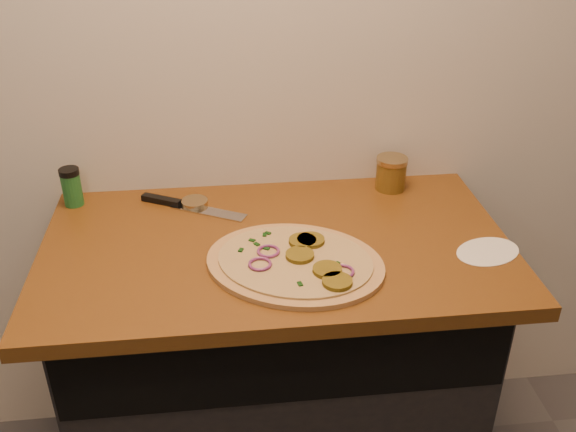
{
  "coord_description": "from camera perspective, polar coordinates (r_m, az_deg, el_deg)",
  "views": [
    {
      "loc": [
        -0.13,
        0.02,
        1.78
      ],
      "look_at": [
        0.04,
        1.46,
        0.95
      ],
      "focal_mm": 40.0,
      "sensor_mm": 36.0,
      "label": 1
    }
  ],
  "objects": [
    {
      "name": "cabinet",
      "position": [
        1.97,
        -1.04,
        -13.42
      ],
      "size": [
        1.1,
        0.6,
        0.86
      ],
      "primitive_type": "cube",
      "color": "black",
      "rests_on": "ground"
    },
    {
      "name": "countertop",
      "position": [
        1.67,
        -1.08,
        -2.77
      ],
      "size": [
        1.2,
        0.7,
        0.04
      ],
      "primitive_type": "cube",
      "color": "brown",
      "rests_on": "cabinet"
    },
    {
      "name": "pizza",
      "position": [
        1.55,
        0.72,
        -4.12
      ],
      "size": [
        0.56,
        0.56,
        0.03
      ],
      "color": "tan",
      "rests_on": "countertop"
    },
    {
      "name": "chefs_knife",
      "position": [
        1.83,
        -9.29,
        0.93
      ],
      "size": [
        0.3,
        0.18,
        0.02
      ],
      "color": "#B7BAC1",
      "rests_on": "countertop"
    },
    {
      "name": "mason_jar_lid",
      "position": [
        1.84,
        -8.3,
        1.18
      ],
      "size": [
        0.1,
        0.1,
        0.02
      ],
      "primitive_type": "cylinder",
      "rotation": [
        0.0,
        0.0,
        0.36
      ],
      "color": "tan",
      "rests_on": "countertop"
    },
    {
      "name": "salsa_jar",
      "position": [
        1.91,
        9.15,
        3.78
      ],
      "size": [
        0.09,
        0.09,
        0.1
      ],
      "color": "#9F1E0F",
      "rests_on": "countertop"
    },
    {
      "name": "spice_shaker",
      "position": [
        1.9,
        -18.68,
        2.48
      ],
      "size": [
        0.06,
        0.06,
        0.11
      ],
      "color": "#1E6028",
      "rests_on": "countertop"
    },
    {
      "name": "flour_spill",
      "position": [
        1.69,
        17.33,
        -3.03
      ],
      "size": [
        0.23,
        0.23,
        0.0
      ],
      "primitive_type": "cylinder",
      "rotation": [
        0.0,
        0.0,
        0.39
      ],
      "color": "silver",
      "rests_on": "countertop"
    }
  ]
}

